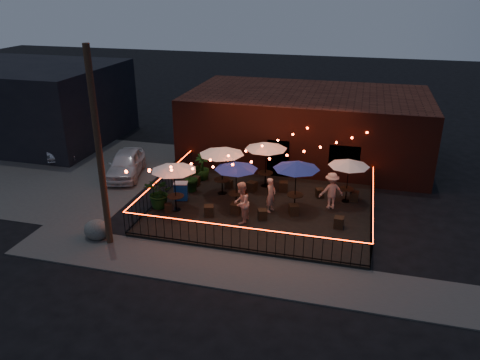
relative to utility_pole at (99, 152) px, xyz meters
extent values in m
plane|color=black|center=(5.40, 2.60, -4.00)|extent=(110.00, 110.00, 0.00)
cube|color=black|center=(5.40, 4.60, -3.92)|extent=(10.00, 8.00, 0.15)
cube|color=#44403F|center=(5.40, -0.65, -3.98)|extent=(18.00, 2.50, 0.05)
cube|color=#44403F|center=(-6.60, 6.60, -3.99)|extent=(11.00, 12.00, 0.02)
cube|color=#3A160F|center=(6.40, 12.60, -2.00)|extent=(14.00, 8.00, 4.00)
cube|color=black|center=(5.40, 8.72, -2.90)|extent=(1.20, 0.24, 2.20)
cube|color=black|center=(8.90, 8.72, -2.40)|extent=(1.60, 0.24, 1.20)
cube|color=black|center=(-12.60, 11.60, -1.50)|extent=(12.00, 9.00, 5.00)
cylinder|color=#342415|center=(0.00, 0.00, 0.00)|extent=(0.26, 0.26, 8.00)
cube|color=black|center=(5.40, 0.60, -3.77)|extent=(10.00, 0.04, 0.04)
cube|color=black|center=(5.40, 0.60, -2.85)|extent=(10.00, 0.04, 0.04)
cube|color=#FF2906|center=(5.40, 0.60, -2.82)|extent=(10.00, 0.03, 0.02)
cube|color=black|center=(0.40, 4.60, -3.77)|extent=(0.04, 8.00, 0.04)
cube|color=black|center=(0.40, 4.60, -2.85)|extent=(0.04, 8.00, 0.04)
cube|color=#FF2906|center=(0.40, 4.60, -2.82)|extent=(0.03, 8.00, 0.02)
cube|color=black|center=(10.40, 4.60, -3.77)|extent=(0.04, 8.00, 0.04)
cube|color=black|center=(10.40, 4.60, -2.85)|extent=(0.04, 8.00, 0.04)
cube|color=#FF2906|center=(10.40, 4.60, -2.82)|extent=(0.03, 8.00, 0.02)
cylinder|color=black|center=(1.60, 3.30, -3.84)|extent=(0.42, 0.42, 0.03)
cylinder|color=black|center=(1.60, 3.30, -3.50)|extent=(0.06, 0.06, 0.69)
cylinder|color=black|center=(1.60, 3.30, -3.14)|extent=(0.76, 0.76, 0.04)
cylinder|color=black|center=(1.60, 3.30, -2.71)|extent=(0.04, 0.04, 2.29)
cone|color=silver|center=(1.60, 3.30, -1.71)|extent=(2.18, 2.18, 0.33)
cylinder|color=black|center=(3.14, 5.64, -3.83)|extent=(0.45, 0.45, 0.03)
cylinder|color=black|center=(3.14, 5.64, -3.48)|extent=(0.06, 0.06, 0.73)
cylinder|color=black|center=(3.14, 5.64, -3.10)|extent=(0.81, 0.81, 0.04)
cylinder|color=black|center=(3.14, 5.64, -2.64)|extent=(0.04, 0.04, 2.43)
cone|color=silver|center=(3.14, 5.64, -1.57)|extent=(2.38, 2.38, 0.35)
cylinder|color=black|center=(4.22, 4.37, -3.84)|extent=(0.40, 0.40, 0.03)
cylinder|color=black|center=(4.22, 4.37, -3.51)|extent=(0.06, 0.06, 0.66)
cylinder|color=black|center=(4.22, 4.37, -3.17)|extent=(0.73, 0.73, 0.04)
cylinder|color=black|center=(4.22, 4.37, -2.75)|extent=(0.04, 0.04, 2.20)
cone|color=navy|center=(4.22, 4.37, -1.79)|extent=(2.68, 2.68, 0.32)
cylinder|color=black|center=(5.03, 7.12, -3.84)|extent=(0.44, 0.44, 0.03)
cylinder|color=black|center=(5.03, 7.12, -3.48)|extent=(0.06, 0.06, 0.71)
cylinder|color=black|center=(5.03, 7.12, -3.12)|extent=(0.79, 0.79, 0.04)
cylinder|color=black|center=(5.03, 7.12, -2.66)|extent=(0.04, 0.04, 2.37)
cone|color=silver|center=(5.03, 7.12, -1.63)|extent=(2.76, 2.76, 0.35)
cylinder|color=black|center=(6.92, 4.82, -3.84)|extent=(0.43, 0.43, 0.03)
cylinder|color=black|center=(6.92, 4.82, -3.49)|extent=(0.06, 0.06, 0.70)
cylinder|color=black|center=(6.92, 4.82, -3.13)|extent=(0.78, 0.78, 0.04)
cylinder|color=black|center=(6.92, 4.82, -2.68)|extent=(0.04, 0.04, 2.34)
cone|color=navy|center=(6.92, 4.82, -1.66)|extent=(2.27, 2.27, 0.34)
cylinder|color=black|center=(9.20, 6.28, -3.84)|extent=(0.39, 0.39, 0.03)
cylinder|color=black|center=(9.20, 6.28, -3.52)|extent=(0.05, 0.05, 0.64)
cylinder|color=black|center=(9.20, 6.28, -3.19)|extent=(0.71, 0.71, 0.04)
cylinder|color=black|center=(9.20, 6.28, -2.79)|extent=(0.04, 0.04, 2.13)
cone|color=silver|center=(9.20, 6.28, -1.86)|extent=(2.07, 2.07, 0.31)
cube|color=black|center=(1.33, 3.03, -3.65)|extent=(0.44, 0.44, 0.40)
cube|color=black|center=(3.27, 3.12, -3.60)|extent=(0.52, 0.52, 0.50)
cube|color=black|center=(1.49, 6.28, -3.61)|extent=(0.41, 0.41, 0.47)
cube|color=black|center=(3.27, 6.41, -3.64)|extent=(0.38, 0.38, 0.41)
cube|color=black|center=(4.40, 3.63, -3.59)|extent=(0.44, 0.44, 0.51)
cube|color=black|center=(5.69, 3.42, -3.62)|extent=(0.50, 0.50, 0.46)
cube|color=black|center=(4.51, 6.28, -3.60)|extent=(0.53, 0.53, 0.51)
cube|color=black|center=(6.06, 6.70, -3.60)|extent=(0.49, 0.49, 0.51)
cube|color=black|center=(6.98, 4.22, -3.60)|extent=(0.53, 0.53, 0.49)
cube|color=black|center=(9.05, 3.50, -3.61)|extent=(0.43, 0.43, 0.48)
cube|color=black|center=(7.92, 6.46, -3.63)|extent=(0.48, 0.48, 0.44)
cube|color=black|center=(9.59, 6.44, -3.61)|extent=(0.43, 0.43, 0.48)
imported|color=tan|center=(5.88, 4.32, -3.03)|extent=(0.54, 0.68, 1.64)
imported|color=tan|center=(4.85, 2.89, -2.90)|extent=(0.75, 0.95, 1.90)
imported|color=tan|center=(8.53, 5.35, -2.96)|extent=(1.32, 1.08, 1.77)
imported|color=#16390B|center=(0.80, 3.35, -3.10)|extent=(1.65, 1.53, 1.51)
imported|color=#0C370C|center=(1.64, 5.53, -3.11)|extent=(0.95, 0.84, 1.48)
imported|color=#193410|center=(1.56, 7.15, -3.15)|extent=(0.88, 0.88, 1.40)
cube|color=#0E40A6|center=(1.41, 4.44, -3.43)|extent=(0.72, 0.58, 0.84)
cube|color=silver|center=(1.41, 4.44, -2.99)|extent=(0.77, 0.63, 0.05)
ellipsoid|color=#43433E|center=(-0.69, 0.23, -3.61)|extent=(1.16, 1.05, 0.78)
imported|color=silver|center=(-2.83, 6.91, -3.30)|extent=(2.66, 4.38, 1.39)
imported|color=#93949A|center=(-8.36, 9.15, -3.27)|extent=(3.61, 4.55, 1.45)
camera|label=1|loc=(9.51, -14.89, 5.88)|focal=35.00mm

